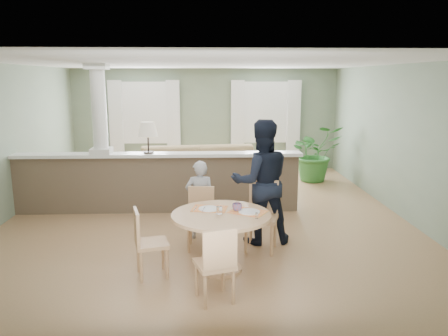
{
  "coord_description": "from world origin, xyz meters",
  "views": [
    {
      "loc": [
        -0.02,
        -7.7,
        2.46
      ],
      "look_at": [
        0.28,
        -1.0,
        1.07
      ],
      "focal_mm": 35.0,
      "sensor_mm": 36.0,
      "label": 1
    }
  ],
  "objects_px": {
    "dining_table": "(222,225)",
    "chair_side": "(146,240)",
    "chair_far_boy": "(201,215)",
    "man_person": "(261,182)",
    "child_person": "(200,200)",
    "houseplant": "(315,153)",
    "chair_far_man": "(262,212)",
    "chair_near": "(217,262)",
    "sofa": "(200,170)"
  },
  "relations": [
    {
      "from": "dining_table",
      "to": "chair_side",
      "type": "distance_m",
      "value": 0.97
    },
    {
      "from": "chair_far_boy",
      "to": "man_person",
      "type": "bearing_deg",
      "value": 14.14
    },
    {
      "from": "dining_table",
      "to": "man_person",
      "type": "distance_m",
      "value": 1.22
    },
    {
      "from": "chair_side",
      "to": "child_person",
      "type": "xyz_separation_m",
      "value": [
        0.66,
        1.32,
        0.13
      ]
    },
    {
      "from": "houseplant",
      "to": "dining_table",
      "type": "bearing_deg",
      "value": -116.25
    },
    {
      "from": "chair_far_man",
      "to": "chair_near",
      "type": "distance_m",
      "value": 1.72
    },
    {
      "from": "chair_side",
      "to": "man_person",
      "type": "distance_m",
      "value": 1.99
    },
    {
      "from": "chair_far_boy",
      "to": "chair_near",
      "type": "height_order",
      "value": "chair_far_boy"
    },
    {
      "from": "chair_far_man",
      "to": "child_person",
      "type": "distance_m",
      "value": 1.02
    },
    {
      "from": "sofa",
      "to": "chair_side",
      "type": "bearing_deg",
      "value": -104.52
    },
    {
      "from": "sofa",
      "to": "chair_far_boy",
      "type": "bearing_deg",
      "value": -95.09
    },
    {
      "from": "dining_table",
      "to": "man_person",
      "type": "relative_size",
      "value": 0.68
    },
    {
      "from": "sofa",
      "to": "child_person",
      "type": "distance_m",
      "value": 2.84
    },
    {
      "from": "chair_far_man",
      "to": "man_person",
      "type": "height_order",
      "value": "man_person"
    },
    {
      "from": "dining_table",
      "to": "child_person",
      "type": "height_order",
      "value": "child_person"
    },
    {
      "from": "chair_near",
      "to": "dining_table",
      "type": "bearing_deg",
      "value": -113.74
    },
    {
      "from": "chair_far_boy",
      "to": "chair_side",
      "type": "distance_m",
      "value": 1.17
    },
    {
      "from": "sofa",
      "to": "child_person",
      "type": "relative_size",
      "value": 2.69
    },
    {
      "from": "sofa",
      "to": "chair_side",
      "type": "xyz_separation_m",
      "value": [
        -0.63,
        -4.15,
        -0.0
      ]
    },
    {
      "from": "chair_far_boy",
      "to": "chair_far_man",
      "type": "relative_size",
      "value": 0.89
    },
    {
      "from": "sofa",
      "to": "chair_far_man",
      "type": "xyz_separation_m",
      "value": [
        0.93,
        -3.3,
        0.07
      ]
    },
    {
      "from": "chair_side",
      "to": "man_person",
      "type": "xyz_separation_m",
      "value": [
        1.58,
        1.13,
        0.45
      ]
    },
    {
      "from": "houseplant",
      "to": "chair_far_man",
      "type": "bearing_deg",
      "value": -113.37
    },
    {
      "from": "sofa",
      "to": "chair_near",
      "type": "distance_m",
      "value": 4.88
    },
    {
      "from": "chair_side",
      "to": "man_person",
      "type": "height_order",
      "value": "man_person"
    },
    {
      "from": "sofa",
      "to": "chair_near",
      "type": "bearing_deg",
      "value": -93.2
    },
    {
      "from": "chair_far_man",
      "to": "sofa",
      "type": "bearing_deg",
      "value": 122.42
    },
    {
      "from": "chair_far_boy",
      "to": "child_person",
      "type": "distance_m",
      "value": 0.39
    },
    {
      "from": "chair_near",
      "to": "man_person",
      "type": "distance_m",
      "value": 2.03
    },
    {
      "from": "dining_table",
      "to": "man_person",
      "type": "xyz_separation_m",
      "value": [
        0.63,
        1.0,
        0.32
      ]
    },
    {
      "from": "chair_far_man",
      "to": "child_person",
      "type": "xyz_separation_m",
      "value": [
        -0.9,
        0.47,
        0.06
      ]
    },
    {
      "from": "dining_table",
      "to": "chair_near",
      "type": "bearing_deg",
      "value": -96.01
    },
    {
      "from": "man_person",
      "to": "dining_table",
      "type": "bearing_deg",
      "value": 52.11
    },
    {
      "from": "houseplant",
      "to": "child_person",
      "type": "relative_size",
      "value": 1.11
    },
    {
      "from": "houseplant",
      "to": "chair_far_man",
      "type": "relative_size",
      "value": 1.36
    },
    {
      "from": "sofa",
      "to": "chair_far_boy",
      "type": "xyz_separation_m",
      "value": [
        0.05,
        -3.2,
        0.01
      ]
    },
    {
      "from": "sofa",
      "to": "child_person",
      "type": "xyz_separation_m",
      "value": [
        0.03,
        -2.83,
        0.13
      ]
    },
    {
      "from": "dining_table",
      "to": "chair_near",
      "type": "height_order",
      "value": "chair_near"
    },
    {
      "from": "houseplant",
      "to": "chair_near",
      "type": "xyz_separation_m",
      "value": [
        -2.53,
        -5.8,
        -0.19
      ]
    },
    {
      "from": "chair_near",
      "to": "chair_side",
      "type": "bearing_deg",
      "value": -57.6
    },
    {
      "from": "chair_far_boy",
      "to": "chair_side",
      "type": "xyz_separation_m",
      "value": [
        -0.67,
        -0.96,
        -0.01
      ]
    },
    {
      "from": "chair_far_boy",
      "to": "man_person",
      "type": "height_order",
      "value": "man_person"
    },
    {
      "from": "dining_table",
      "to": "chair_side",
      "type": "height_order",
      "value": "chair_side"
    },
    {
      "from": "chair_side",
      "to": "child_person",
      "type": "height_order",
      "value": "child_person"
    },
    {
      "from": "sofa",
      "to": "chair_far_boy",
      "type": "distance_m",
      "value": 3.2
    },
    {
      "from": "chair_side",
      "to": "child_person",
      "type": "relative_size",
      "value": 0.71
    },
    {
      "from": "dining_table",
      "to": "chair_near",
      "type": "relative_size",
      "value": 1.43
    },
    {
      "from": "houseplant",
      "to": "chair_side",
      "type": "relative_size",
      "value": 1.56
    },
    {
      "from": "child_person",
      "to": "chair_far_boy",
      "type": "bearing_deg",
      "value": 91.69
    },
    {
      "from": "chair_far_boy",
      "to": "man_person",
      "type": "relative_size",
      "value": 0.48
    }
  ]
}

